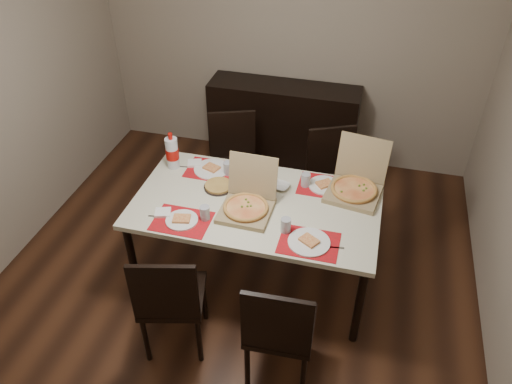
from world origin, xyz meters
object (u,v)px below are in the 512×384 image
chair_near_left (170,298)px  soda_bottle (172,153)px  sideboard (283,126)px  dip_bowl (281,186)px  chair_far_left (234,159)px  dining_table (256,210)px  pizza_box_center (247,204)px  chair_far_right (333,176)px  chair_near_right (279,329)px

chair_near_left → soda_bottle: bearing=109.8°
sideboard → dip_bowl: size_ratio=11.66×
chair_far_left → soda_bottle: (-0.33, -0.57, 0.37)m
dining_table → soda_bottle: 0.84m
sideboard → pizza_box_center: size_ratio=3.67×
dip_bowl → sideboard: bearing=101.2°
pizza_box_center → dip_bowl: bearing=60.7°
sideboard → soda_bottle: soda_bottle is taller
dining_table → chair_far_right: chair_far_right is taller
chair_near_right → chair_far_right: same height
chair_near_right → pizza_box_center: pizza_box_center is taller
chair_near_right → pizza_box_center: bearing=118.1°
chair_far_left → dip_bowl: chair_far_left is taller
chair_far_left → pizza_box_center: 1.08m
sideboard → chair_near_left: (-0.22, -2.48, 0.06)m
chair_far_right → pizza_box_center: pizza_box_center is taller
chair_near_left → pizza_box_center: size_ratio=2.27×
soda_bottle → pizza_box_center: bearing=-27.9°
chair_near_left → chair_near_right: 0.74m
pizza_box_center → dip_bowl: (0.18, 0.32, -0.04)m
chair_near_right → dip_bowl: bearing=102.2°
soda_bottle → chair_near_right: bearing=-45.6°
sideboard → chair_near_left: chair_near_left is taller
dining_table → chair_near_right: size_ratio=1.94×
sideboard → chair_near_right: bearing=-78.4°
chair_near_left → dip_bowl: size_ratio=7.23×
chair_far_left → dip_bowl: (0.57, -0.64, 0.25)m
sideboard → chair_near_right: (0.52, -2.54, 0.06)m
chair_near_left → pizza_box_center: 0.85m
chair_near_left → pizza_box_center: (0.32, 0.72, 0.30)m
dip_bowl → chair_far_left: bearing=132.0°
sideboard → dip_bowl: bearing=-78.8°
chair_near_left → chair_near_right: same height
chair_near_left → pizza_box_center: bearing=65.8°
pizza_box_center → soda_bottle: size_ratio=1.32×
dining_table → dip_bowl: size_ratio=13.99×
pizza_box_center → chair_far_left: bearing=112.5°
pizza_box_center → dip_bowl: size_ratio=3.18×
pizza_box_center → dip_bowl: pizza_box_center is taller
dip_bowl → soda_bottle: size_ratio=0.42×
sideboard → chair_far_left: 0.85m
chair_far_left → pizza_box_center: size_ratio=2.27×
pizza_box_center → chair_near_left: bearing=-114.2°
dining_table → pizza_box_center: 0.16m
chair_near_right → chair_near_left: bearing=175.8°
chair_far_left → soda_bottle: bearing=-119.6°
chair_near_left → chair_far_left: size_ratio=1.00×
sideboard → pizza_box_center: (0.11, -1.76, 0.36)m
chair_near_right → pizza_box_center: size_ratio=2.27×
dining_table → pizza_box_center: size_ratio=4.40×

